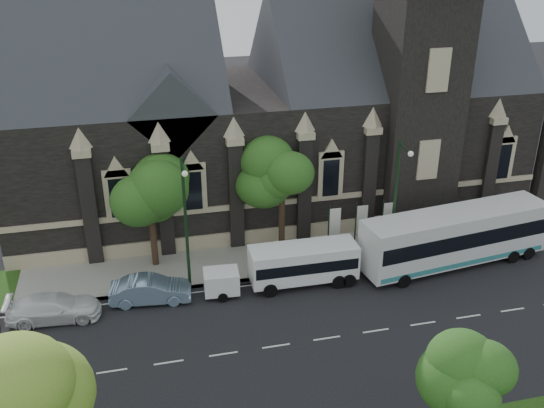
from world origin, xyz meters
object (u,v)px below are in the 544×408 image
object	(u,v)px
street_lamp_near	(397,196)
banner_flag_center	(359,223)
tree_walk_right	(284,175)
sedan	(150,290)
tour_coach	(455,236)
box_trailer	(221,282)
tree_park_near	(10,403)
shuttle_bus	(304,262)
banner_flag_left	(333,226)
tree_park_east	(474,373)
banner_flag_right	(386,220)
street_lamp_mid	(186,218)
car_far_white	(54,308)
tree_walk_left	(152,189)

from	to	relation	value
street_lamp_near	banner_flag_center	world-z (taller)	street_lamp_near
tree_walk_right	sedan	world-z (taller)	tree_walk_right
tour_coach	box_trailer	world-z (taller)	tour_coach
tree_park_near	tree_walk_right	distance (m)	24.58
tree_park_near	shuttle_bus	distance (m)	21.67
tree_park_near	banner_flag_left	size ratio (longest dim) A/B	2.14
tree_park_near	tree_park_east	xyz separation A→B (m)	(17.95, -0.55, -1.80)
banner_flag_left	sedan	xyz separation A→B (m)	(-12.84, -2.82, -1.56)
shuttle_bus	banner_flag_right	bearing A→B (deg)	24.00
banner_flag_right	street_lamp_near	bearing A→B (deg)	-98.56
banner_flag_right	tree_park_near	bearing A→B (deg)	-141.14
tree_park_near	banner_flag_center	size ratio (longest dim) A/B	2.14
banner_flag_right	sedan	size ratio (longest dim) A/B	0.80
street_lamp_mid	sedan	bearing A→B (deg)	-160.40
banner_flag_left	banner_flag_center	world-z (taller)	same
street_lamp_near	banner_flag_center	xyz separation A→B (m)	(-1.71, 1.91, -2.73)
tree_park_east	car_far_white	bearing A→B (deg)	140.97
tree_park_near	banner_flag_left	bearing A→B (deg)	44.54
tour_coach	banner_flag_left	bearing A→B (deg)	151.54
tree_walk_right	street_lamp_near	distance (m)	7.72
car_far_white	shuttle_bus	bearing A→B (deg)	-85.44
banner_flag_center	tree_park_east	bearing A→B (deg)	-96.57
banner_flag_left	sedan	world-z (taller)	banner_flag_left
tree_park_near	street_lamp_mid	distance (m)	17.71
street_lamp_near	banner_flag_left	size ratio (longest dim) A/B	2.25
tree_park_east	street_lamp_near	size ratio (longest dim) A/B	0.70
banner_flag_left	shuttle_bus	size ratio (longest dim) A/B	0.57
tree_park_east	banner_flag_left	bearing A→B (deg)	89.65
banner_flag_left	banner_flag_center	xyz separation A→B (m)	(2.00, 0.00, 0.00)
tree_walk_left	street_lamp_mid	bearing A→B (deg)	-63.53
car_far_white	banner_flag_left	bearing A→B (deg)	-76.51
street_lamp_near	banner_flag_right	distance (m)	3.34
shuttle_bus	car_far_white	world-z (taller)	shuttle_bus
tree_walk_left	tour_coach	size ratio (longest dim) A/B	0.55
banner_flag_center	car_far_white	xyz separation A→B (m)	(-20.57, -3.36, -1.59)
tour_coach	box_trailer	xyz separation A→B (m)	(-16.24, -0.11, -1.18)
tree_park_near	banner_flag_right	bearing A→B (deg)	38.86
banner_flag_center	street_lamp_near	bearing A→B (deg)	-48.07
tree_walk_right	car_far_white	size ratio (longest dim) A/B	1.43
sedan	box_trailer	bearing A→B (deg)	-87.63
tree_walk_right	banner_flag_center	bearing A→B (deg)	-18.64
tree_walk_left	banner_flag_center	distance (m)	14.58
tree_park_near	box_trailer	xyz separation A→B (m)	(9.64, 14.65, -5.45)
tree_walk_right	street_lamp_mid	size ratio (longest dim) A/B	0.87
street_lamp_mid	banner_flag_right	distance (m)	14.67
banner_flag_left	banner_flag_right	xyz separation A→B (m)	(4.00, 0.00, 0.00)
shuttle_bus	tour_coach	bearing A→B (deg)	0.60
banner_flag_left	banner_flag_center	size ratio (longest dim) A/B	1.00
tree_park_near	banner_flag_right	xyz separation A→B (m)	(22.06, 17.77, -4.03)
banner_flag_left	sedan	size ratio (longest dim) A/B	0.80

